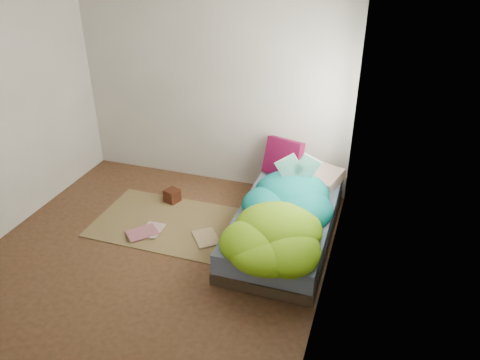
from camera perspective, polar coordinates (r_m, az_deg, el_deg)
name	(u,v)px	position (r m, az deg, el deg)	size (l,w,h in m)	color
ground	(156,253)	(5.06, -10.26, -8.79)	(3.50, 3.50, 0.00)	#3F2B18
room_walls	(141,107)	(4.28, -11.96, 8.76)	(3.54, 3.54, 2.62)	#B9B8B0
bed	(285,224)	(5.15, 5.51, -5.33)	(1.00, 2.00, 0.34)	#39291F
duvet	(282,208)	(4.79, 5.09, -3.36)	(0.96, 1.84, 0.34)	#077274
rug	(166,222)	(5.51, -9.04, -5.14)	(1.60, 1.10, 0.01)	brown
pillow_floral	(314,175)	(5.66, 8.99, 0.62)	(0.63, 0.39, 0.14)	silver
pillow_magenta	(283,158)	(5.68, 5.28, 2.75)	(0.45, 0.14, 0.45)	#45042B
open_book	(299,159)	(5.11, 7.20, 2.52)	(0.41, 0.09, 0.25)	#297F36
wooden_box	(172,196)	(5.85, -8.27, -1.90)	(0.16, 0.16, 0.16)	#35130C
floor_book_a	(143,229)	(5.42, -11.71, -5.85)	(0.22, 0.30, 0.02)	silver
floor_book_b	(139,228)	(5.44, -12.26, -5.71)	(0.24, 0.33, 0.03)	#B66973
floor_book_c	(195,240)	(5.15, -5.49, -7.34)	(0.25, 0.34, 0.03)	tan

